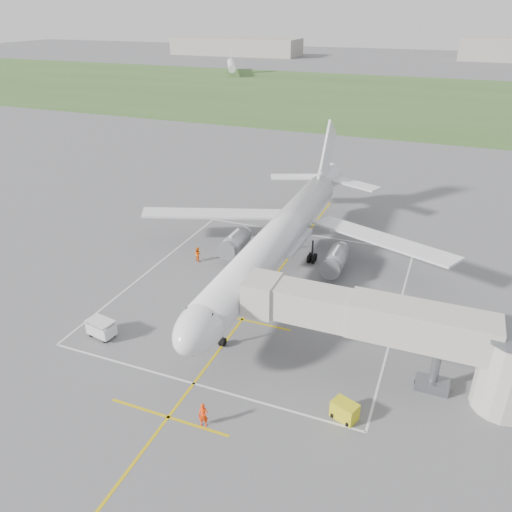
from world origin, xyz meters
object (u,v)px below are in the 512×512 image
at_px(baggage_cart, 101,328).
at_px(ramp_worker_nose, 203,415).
at_px(ramp_worker_wing, 198,254).
at_px(jet_bridge, 410,334).
at_px(airliner, 279,237).
at_px(gpu_unit, 345,411).

xyz_separation_m(baggage_cart, ramp_worker_nose, (13.79, -6.34, 0.09)).
distance_m(baggage_cart, ramp_worker_wing, 17.05).
height_order(jet_bridge, ramp_worker_nose, jet_bridge).
xyz_separation_m(baggage_cart, ramp_worker_wing, (1.05, 17.02, 0.00)).
height_order(airliner, gpu_unit, airliner).
xyz_separation_m(gpu_unit, ramp_worker_nose, (-9.37, -4.54, 0.28)).
bearing_deg(airliner, ramp_worker_wing, -173.58).
relative_size(jet_bridge, baggage_cart, 8.56).
height_order(airliner, ramp_worker_wing, airliner).
height_order(jet_bridge, baggage_cart, jet_bridge).
xyz_separation_m(jet_bridge, baggage_cart, (-26.67, -3.88, -3.85)).
distance_m(gpu_unit, baggage_cart, 23.23).
xyz_separation_m(gpu_unit, ramp_worker_wing, (-22.11, 18.82, 0.20)).
bearing_deg(ramp_worker_wing, airliner, -148.33).
relative_size(gpu_unit, ramp_worker_wing, 1.22).
bearing_deg(gpu_unit, jet_bridge, 79.08).
bearing_deg(ramp_worker_wing, gpu_unit, 164.85).
bearing_deg(gpu_unit, airliner, 142.34).
relative_size(airliner, gpu_unit, 21.26).
xyz_separation_m(jet_bridge, ramp_worker_wing, (-25.62, 13.14, -3.85)).
bearing_deg(gpu_unit, ramp_worker_nose, -133.27).
xyz_separation_m(airliner, jet_bridge, (15.72, -14.25, 0.35)).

